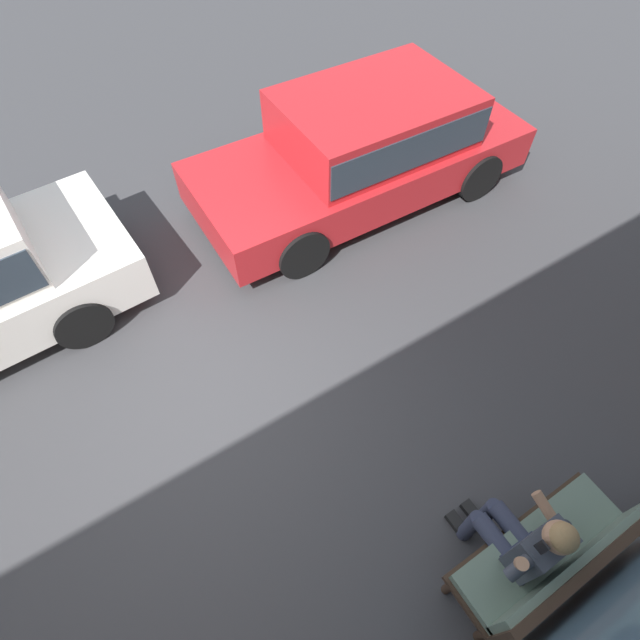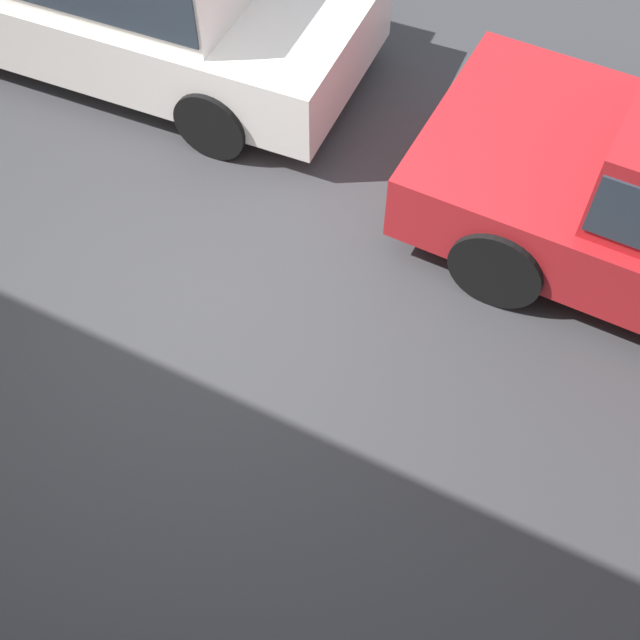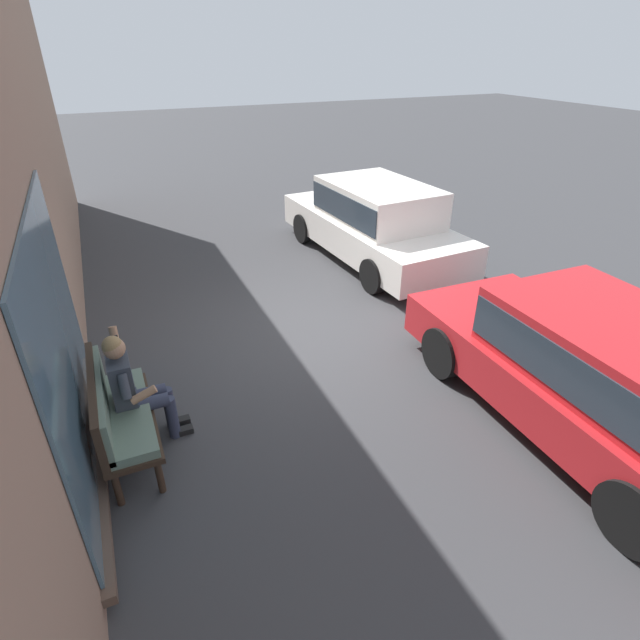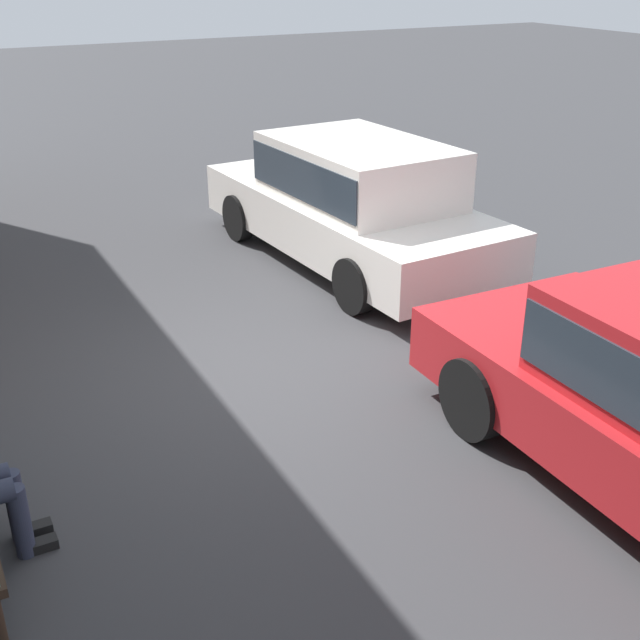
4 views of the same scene
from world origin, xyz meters
name	(u,v)px [view 2 (image 2 of 4)]	position (x,y,z in m)	size (l,w,h in m)	color
ground_plane	(203,314)	(0.00, 0.00, 0.00)	(60.00, 60.00, 0.00)	#38383A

